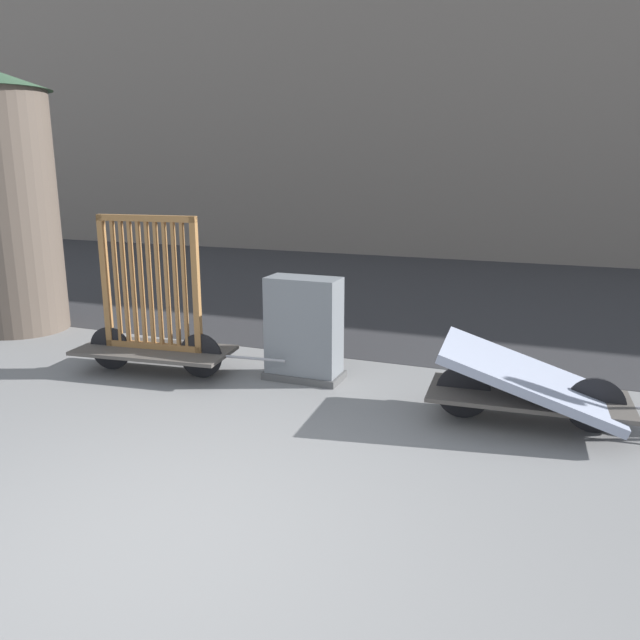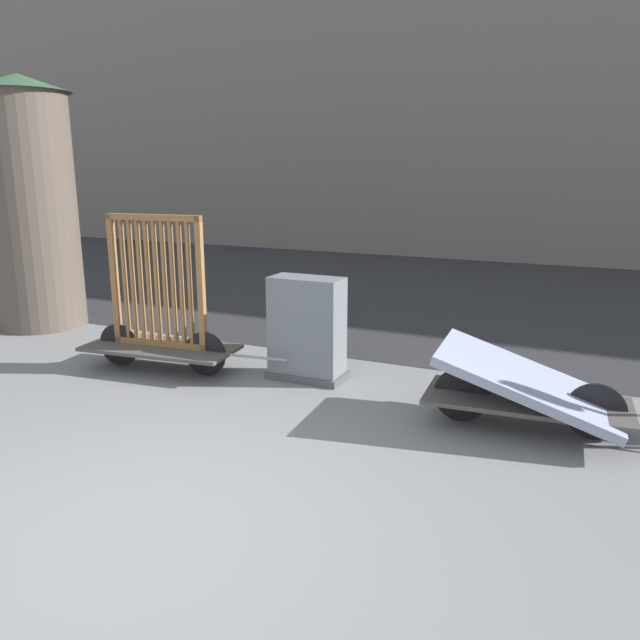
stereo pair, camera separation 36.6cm
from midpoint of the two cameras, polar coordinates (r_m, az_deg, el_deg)
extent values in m
plane|color=slate|center=(4.42, -13.81, -18.66)|extent=(60.00, 60.00, 0.00)
cube|color=#2D2D30|center=(12.15, 12.77, 2.34)|extent=(56.00, 9.25, 0.01)
cube|color=slate|center=(18.85, 18.57, 24.74)|extent=(48.00, 4.00, 12.28)
cube|color=#4C4742|center=(7.54, -13.00, -2.48)|extent=(1.87, 0.97, 0.04)
cylinder|color=black|center=(7.26, -9.04, -3.08)|extent=(0.52, 0.09, 0.52)
cylinder|color=black|center=(7.85, -16.64, -2.20)|extent=(0.52, 0.09, 0.52)
cylinder|color=gray|center=(6.98, -4.19, -3.45)|extent=(0.70, 0.11, 0.03)
cube|color=olive|center=(7.52, -13.02, -2.08)|extent=(1.21, 0.20, 0.07)
cube|color=olive|center=(7.27, -13.65, 9.09)|extent=(1.21, 0.20, 0.07)
cube|color=olive|center=(7.67, -16.98, 3.59)|extent=(0.08, 0.08, 1.53)
cube|color=olive|center=(7.08, -9.38, 3.20)|extent=(0.08, 0.08, 1.53)
cube|color=olive|center=(7.59, -16.10, 3.55)|extent=(0.04, 0.05, 1.46)
cube|color=olive|center=(7.53, -15.42, 3.52)|extent=(0.04, 0.05, 1.46)
cube|color=olive|center=(7.47, -14.74, 3.48)|extent=(0.04, 0.05, 1.46)
cube|color=olive|center=(7.42, -14.04, 3.45)|extent=(0.04, 0.05, 1.46)
cube|color=olive|center=(7.36, -13.33, 3.41)|extent=(0.04, 0.05, 1.46)
cube|color=olive|center=(7.30, -12.61, 3.37)|extent=(0.04, 0.05, 1.46)
cube|color=olive|center=(7.25, -11.88, 3.33)|extent=(0.04, 0.05, 1.46)
cube|color=olive|center=(7.20, -11.14, 3.29)|extent=(0.04, 0.05, 1.46)
cube|color=olive|center=(7.14, -10.39, 3.25)|extent=(0.04, 0.05, 1.46)
cube|color=#4C4742|center=(6.07, 20.01, -6.98)|extent=(1.84, 0.90, 0.04)
cylinder|color=black|center=(6.10, 25.51, -7.59)|extent=(0.52, 0.07, 0.52)
cylinder|color=black|center=(6.10, 14.48, -6.65)|extent=(0.52, 0.07, 0.52)
cube|color=#8C93A8|center=(6.00, 20.15, -5.28)|extent=(1.67, 1.14, 0.59)
cube|color=#4C4C4C|center=(7.14, 0.29, -5.04)|extent=(0.88, 0.45, 0.08)
cube|color=slate|center=(6.98, 0.29, -0.81)|extent=(0.82, 0.39, 1.17)
cylinder|color=brown|center=(10.11, -23.93, 8.92)|extent=(1.28, 1.28, 3.38)
cone|color=#335138|center=(10.15, -24.98, 19.12)|extent=(1.44, 1.44, 0.24)
camera|label=1|loc=(0.18, -88.35, 0.40)|focal=35.00mm
camera|label=2|loc=(0.18, 91.65, -0.40)|focal=35.00mm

